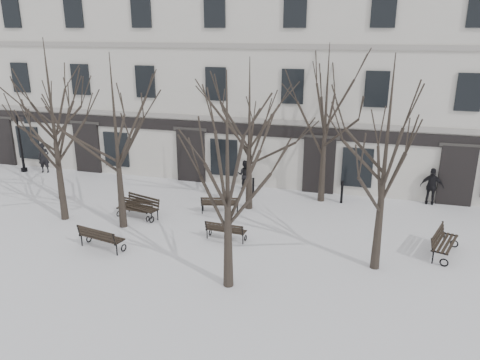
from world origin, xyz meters
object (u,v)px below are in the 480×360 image
at_px(bench_2, 226,230).
at_px(bench_3, 141,206).
at_px(bench_0, 135,208).
at_px(bench_4, 220,204).
at_px(bench_5, 443,242).
at_px(tree_2, 227,158).
at_px(tree_3, 387,141).
at_px(tree_0, 52,110).
at_px(tree_1, 115,122).
at_px(lamp_post, 23,138).
at_px(bench_1, 100,237).

height_order(bench_2, bench_3, bench_3).
distance_m(bench_0, bench_4, 3.81).
relative_size(bench_2, bench_5, 0.80).
xyz_separation_m(tree_2, tree_3, (4.66, 2.59, 0.26)).
bearing_deg(bench_3, tree_3, 6.21).
distance_m(tree_0, tree_1, 2.96).
xyz_separation_m(bench_0, bench_3, (0.20, 0.13, 0.07)).
bearing_deg(lamp_post, tree_1, -30.80).
bearing_deg(bench_1, bench_5, -154.56).
relative_size(tree_2, tree_3, 0.94).
bearing_deg(tree_0, bench_2, -1.25).
bearing_deg(bench_1, tree_2, 179.25).
relative_size(bench_0, bench_2, 1.02).
bearing_deg(bench_2, tree_1, 2.20).
height_order(bench_0, bench_4, bench_4).
bearing_deg(bench_5, tree_0, 111.17).
relative_size(tree_0, bench_4, 4.35).
xyz_separation_m(bench_4, lamp_post, (-13.05, 3.10, 1.56)).
height_order(tree_2, tree_3, tree_3).
height_order(tree_1, tree_2, tree_1).
bearing_deg(bench_0, bench_3, 39.06).
height_order(bench_1, bench_4, bench_1).
distance_m(tree_3, lamp_post, 21.16).
xyz_separation_m(tree_0, bench_2, (7.60, -0.17, -4.43)).
relative_size(bench_0, bench_4, 0.94).
bearing_deg(tree_1, tree_2, -30.45).
distance_m(tree_0, bench_3, 5.51).
xyz_separation_m(bench_1, bench_4, (3.25, 4.77, -0.05)).
bearing_deg(bench_5, tree_1, 112.10).
bearing_deg(tree_1, bench_5, 4.03).
bearing_deg(bench_3, tree_2, -22.21).
relative_size(tree_2, bench_1, 3.57).
bearing_deg(tree_3, bench_3, 168.80).
xyz_separation_m(tree_0, tree_2, (8.74, -3.45, -0.49)).
bearing_deg(tree_1, bench_3, 79.65).
bearing_deg(bench_3, tree_1, -82.94).
distance_m(bench_1, bench_5, 12.97).
distance_m(tree_3, bench_1, 11.06).
bearing_deg(tree_0, tree_2, -21.57).
distance_m(tree_1, bench_5, 13.51).
height_order(tree_1, bench_5, tree_1).
relative_size(tree_2, lamp_post, 2.00).
height_order(tree_1, bench_1, tree_1).
bearing_deg(tree_3, bench_4, 153.89).
xyz_separation_m(tree_3, bench_5, (2.42, 1.72, -4.10)).
xyz_separation_m(tree_3, lamp_post, (-19.97, 6.50, -2.61)).
distance_m(tree_0, tree_3, 13.42).
bearing_deg(bench_3, tree_0, -142.52).
distance_m(tree_2, bench_4, 7.50).
bearing_deg(bench_0, tree_1, -84.65).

